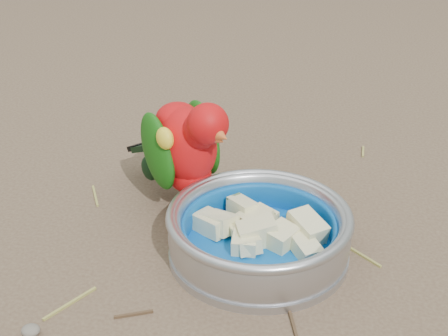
# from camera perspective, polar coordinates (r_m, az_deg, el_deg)

# --- Properties ---
(ground) EXTENTS (60.00, 60.00, 0.00)m
(ground) POSITION_cam_1_polar(r_m,az_deg,el_deg) (0.75, 3.67, -8.83)
(ground) COLOR brown
(food_bowl) EXTENTS (0.22, 0.22, 0.02)m
(food_bowl) POSITION_cam_1_polar(r_m,az_deg,el_deg) (0.76, 3.16, -7.46)
(food_bowl) COLOR #B2B2BA
(food_bowl) RESTS_ON ground
(bowl_wall) EXTENTS (0.22, 0.22, 0.04)m
(bowl_wall) POSITION_cam_1_polar(r_m,az_deg,el_deg) (0.74, 3.23, -5.57)
(bowl_wall) COLOR #B2B2BA
(bowl_wall) RESTS_ON food_bowl
(fruit_wedges) EXTENTS (0.13, 0.13, 0.03)m
(fruit_wedges) POSITION_cam_1_polar(r_m,az_deg,el_deg) (0.74, 3.21, -6.02)
(fruit_wedges) COLOR beige
(fruit_wedges) RESTS_ON food_bowl
(lory_parrot) EXTENTS (0.21, 0.21, 0.16)m
(lory_parrot) POSITION_cam_1_polar(r_m,az_deg,el_deg) (0.81, -3.45, 1.20)
(lory_parrot) COLOR red
(lory_parrot) RESTS_ON ground
(ground_debris) EXTENTS (0.90, 0.80, 0.01)m
(ground_debris) POSITION_cam_1_polar(r_m,az_deg,el_deg) (0.75, 1.62, -8.17)
(ground_debris) COLOR #9A9446
(ground_debris) RESTS_ON ground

